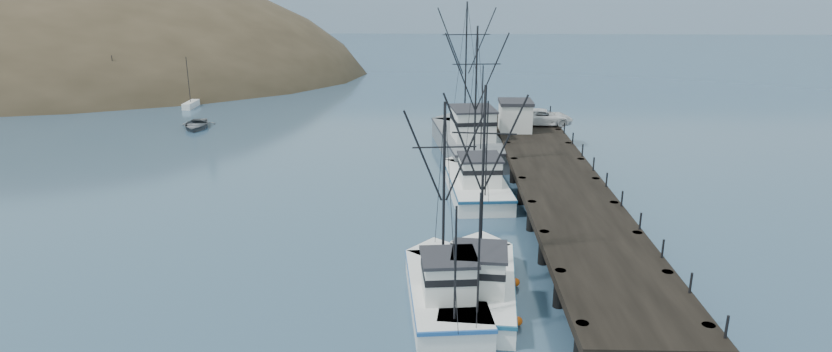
{
  "coord_description": "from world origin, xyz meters",
  "views": [
    {
      "loc": [
        5.19,
        -28.11,
        15.97
      ],
      "look_at": [
        3.88,
        14.55,
        2.5
      ],
      "focal_mm": 28.0,
      "sensor_mm": 36.0,
      "label": 1
    }
  ],
  "objects_px": {
    "trawler_mid": "(445,289)",
    "work_vessel": "(467,139)",
    "pier_shed": "(515,115)",
    "pickup_truck": "(544,117)",
    "motorboat": "(196,128)",
    "pier": "(559,182)",
    "trawler_near": "(479,282)",
    "trawler_far": "(476,182)"
  },
  "relations": [
    {
      "from": "trawler_near",
      "to": "motorboat",
      "type": "distance_m",
      "value": 46.25
    },
    {
      "from": "work_vessel",
      "to": "pickup_truck",
      "type": "xyz_separation_m",
      "value": [
        7.33,
        2.61,
        1.54
      ]
    },
    {
      "from": "pier",
      "to": "trawler_near",
      "type": "distance_m",
      "value": 15.52
    },
    {
      "from": "pier",
      "to": "trawler_near",
      "type": "relative_size",
      "value": 3.95
    },
    {
      "from": "trawler_mid",
      "to": "work_vessel",
      "type": "relative_size",
      "value": 0.63
    },
    {
      "from": "pier_shed",
      "to": "motorboat",
      "type": "distance_m",
      "value": 34.15
    },
    {
      "from": "pier",
      "to": "trawler_near",
      "type": "height_order",
      "value": "trawler_near"
    },
    {
      "from": "trawler_mid",
      "to": "pickup_truck",
      "type": "distance_m",
      "value": 33.17
    },
    {
      "from": "trawler_near",
      "to": "work_vessel",
      "type": "relative_size",
      "value": 0.66
    },
    {
      "from": "trawler_far",
      "to": "pier_shed",
      "type": "xyz_separation_m",
      "value": [
        4.22,
        11.76,
        2.6
      ]
    },
    {
      "from": "pier_shed",
      "to": "motorboat",
      "type": "height_order",
      "value": "pier_shed"
    },
    {
      "from": "work_vessel",
      "to": "trawler_mid",
      "type": "bearing_deg",
      "value": -94.78
    },
    {
      "from": "trawler_far",
      "to": "work_vessel",
      "type": "bearing_deg",
      "value": 90.56
    },
    {
      "from": "pier",
      "to": "trawler_mid",
      "type": "distance_m",
      "value": 17.04
    },
    {
      "from": "trawler_mid",
      "to": "pier_shed",
      "type": "distance_m",
      "value": 30.14
    },
    {
      "from": "pier",
      "to": "pickup_truck",
      "type": "distance_m",
      "value": 16.86
    },
    {
      "from": "trawler_far",
      "to": "motorboat",
      "type": "relative_size",
      "value": 2.46
    },
    {
      "from": "motorboat",
      "to": "pickup_truck",
      "type": "bearing_deg",
      "value": -19.36
    },
    {
      "from": "trawler_mid",
      "to": "trawler_far",
      "type": "height_order",
      "value": "trawler_far"
    },
    {
      "from": "pier_shed",
      "to": "trawler_near",
      "type": "bearing_deg",
      "value": -99.96
    },
    {
      "from": "pier",
      "to": "trawler_near",
      "type": "bearing_deg",
      "value": -114.77
    },
    {
      "from": "work_vessel",
      "to": "pier_shed",
      "type": "xyz_separation_m",
      "value": [
        4.33,
        0.22,
        2.19
      ]
    },
    {
      "from": "pier_shed",
      "to": "work_vessel",
      "type": "bearing_deg",
      "value": -177.09
    },
    {
      "from": "pier",
      "to": "trawler_mid",
      "type": "relative_size",
      "value": 4.18
    },
    {
      "from": "pier",
      "to": "motorboat",
      "type": "bearing_deg",
      "value": 146.5
    },
    {
      "from": "pier_shed",
      "to": "pickup_truck",
      "type": "relative_size",
      "value": 0.58
    },
    {
      "from": "pickup_truck",
      "to": "trawler_near",
      "type": "bearing_deg",
      "value": 165.32
    },
    {
      "from": "pier_shed",
      "to": "pickup_truck",
      "type": "bearing_deg",
      "value": 38.5
    },
    {
      "from": "work_vessel",
      "to": "pickup_truck",
      "type": "bearing_deg",
      "value": 19.57
    },
    {
      "from": "trawler_near",
      "to": "pier",
      "type": "bearing_deg",
      "value": 65.23
    },
    {
      "from": "trawler_near",
      "to": "pickup_truck",
      "type": "bearing_deg",
      "value": 75.47
    },
    {
      "from": "trawler_near",
      "to": "work_vessel",
      "type": "distance_m",
      "value": 28.24
    },
    {
      "from": "work_vessel",
      "to": "trawler_near",
      "type": "bearing_deg",
      "value": -91.34
    },
    {
      "from": "work_vessel",
      "to": "pier_shed",
      "type": "height_order",
      "value": "work_vessel"
    },
    {
      "from": "work_vessel",
      "to": "pier",
      "type": "bearing_deg",
      "value": -67.6
    },
    {
      "from": "pier",
      "to": "pickup_truck",
      "type": "xyz_separation_m",
      "value": [
        1.5,
        16.76,
        1.07
      ]
    },
    {
      "from": "pier",
      "to": "pier_shed",
      "type": "height_order",
      "value": "pier_shed"
    },
    {
      "from": "pier_shed",
      "to": "trawler_mid",
      "type": "bearing_deg",
      "value": -103.02
    },
    {
      "from": "pier_shed",
      "to": "trawler_far",
      "type": "bearing_deg",
      "value": -109.75
    },
    {
      "from": "trawler_near",
      "to": "motorboat",
      "type": "relative_size",
      "value": 2.17
    },
    {
      "from": "pier",
      "to": "trawler_mid",
      "type": "height_order",
      "value": "trawler_mid"
    },
    {
      "from": "trawler_far",
      "to": "pier_shed",
      "type": "distance_m",
      "value": 12.76
    }
  ]
}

